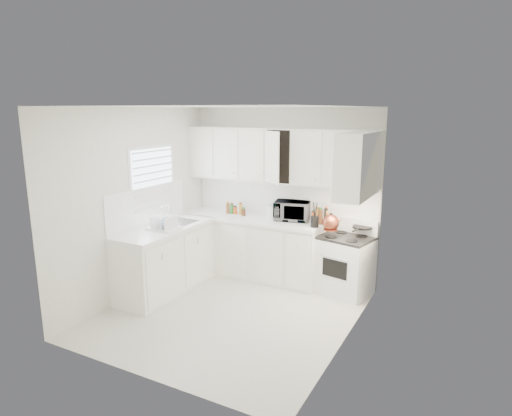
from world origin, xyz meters
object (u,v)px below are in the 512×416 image
Objects in this scene: stove at (345,257)px; microwave at (292,209)px; dish_rack at (164,222)px; tea_kettle at (331,221)px; rice_cooker at (274,211)px; utensil_crock at (315,214)px.

microwave is at bearing -174.78° from stove.
stove is 2.58m from dish_rack.
microwave is (-0.69, 0.27, 0.05)m from tea_kettle.
stove is at bearing -20.53° from microwave.
rice_cooker is 0.61× the size of utensil_crock.
dish_rack is (-2.22, -1.21, 0.53)m from stove.
dish_rack is at bearing -134.07° from rice_cooker.
utensil_crock is (-0.43, -0.12, 0.60)m from stove.
stove is 0.59m from tea_kettle.
microwave reaches higher than dish_rack.
tea_kettle is 0.56× the size of microwave.
dish_rack is (-2.04, -1.05, -0.01)m from tea_kettle.
tea_kettle is at bearing -34.71° from microwave.
rice_cooker is (-0.97, 0.23, -0.01)m from tea_kettle.
tea_kettle is at bearing -9.37° from utensil_crock.
rice_cooker is at bearing 165.34° from utensil_crock.
tea_kettle is 0.26m from utensil_crock.
dish_rack is (-1.35, -1.32, -0.06)m from microwave.
tea_kettle is at bearing -17.25° from rice_cooker.
microwave is at bearing 148.66° from tea_kettle.
utensil_crock reaches higher than rice_cooker.
utensil_crock is 0.91× the size of dish_rack.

